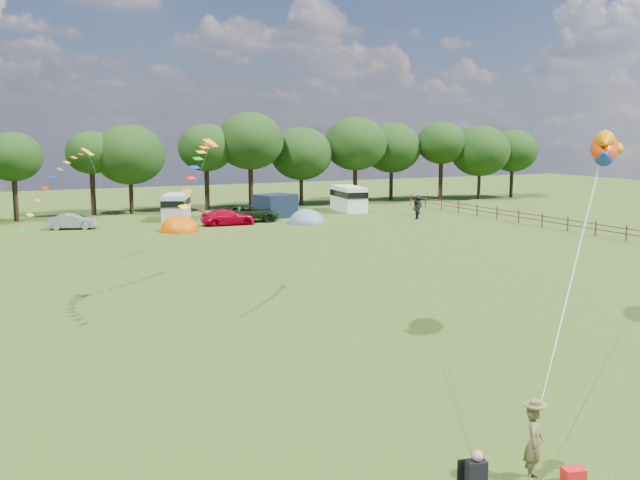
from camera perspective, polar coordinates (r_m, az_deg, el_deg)
name	(u,v)px	position (r m, az deg, el deg)	size (l,w,h in m)	color
ground_plane	(434,406)	(22.50, 9.07, -12.96)	(180.00, 180.00, 0.00)	black
tree_line	(167,150)	(74.19, -12.17, 7.03)	(102.98, 10.98, 10.27)	black
fence	(508,214)	(68.27, 14.78, 2.05)	(0.12, 33.12, 1.20)	#472D19
car_b	(72,222)	(64.12, -19.21, 1.40)	(1.38, 3.71, 1.31)	gray
car_c	(228,217)	(63.82, -7.39, 1.82)	(1.96, 4.66, 1.40)	#B7001B
car_d	(248,213)	(65.93, -5.76, 2.14)	(2.60, 5.75, 1.57)	black
campervan_c	(176,206)	(68.30, -11.43, 2.68)	(3.86, 5.39, 2.43)	#BABABC
campervan_d	(349,198)	(74.47, 2.30, 3.40)	(2.85, 5.52, 2.60)	white
tent_orange	(180,231)	(60.61, -11.17, 0.72)	(3.29, 3.61, 2.58)	#C94D00
tent_greyblue	(307,223)	(64.58, -1.06, 1.37)	(3.35, 3.67, 2.49)	slate
awning_navy	(275,206)	(69.22, -3.61, 2.75)	(3.55, 2.88, 2.22)	black
kite_flyer	(534,443)	(18.34, 16.75, -15.28)	(0.67, 0.44, 1.84)	brown
camp_chair	(475,475)	(16.65, 12.33, -17.88)	(0.69, 0.70, 1.45)	#99999E
kite_bag	(573,476)	(18.77, 19.61, -17.33)	(0.51, 0.34, 0.37)	red
fish_kite	(604,148)	(30.52, 21.80, 6.87)	(2.92, 2.84, 1.73)	#E83504
streamer_kite_b	(62,175)	(38.21, -19.95, 4.92)	(4.22, 4.75, 3.82)	#FFF625
streamer_kite_c	(200,160)	(32.64, -9.54, 6.29)	(3.20, 4.96, 2.81)	orange
walker_a	(415,210)	(68.17, 7.64, 2.42)	(0.87, 0.54, 1.79)	black
walker_b	(418,205)	(72.07, 7.84, 2.80)	(1.24, 0.58, 1.92)	black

